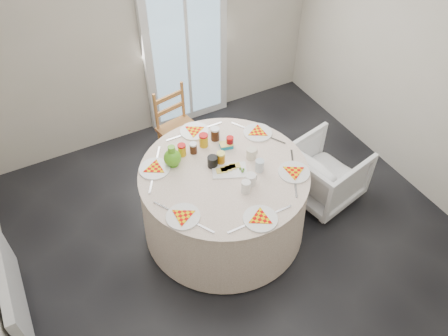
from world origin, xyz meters
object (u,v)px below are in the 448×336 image
radiator (12,288)px  armchair (326,167)px  table (224,201)px  wooden_chair (180,127)px  green_pitcher (172,155)px

radiator → armchair: armchair is taller
radiator → table: size_ratio=0.65×
wooden_chair → green_pitcher: green_pitcher is taller
green_pitcher → wooden_chair: bearing=74.6°
radiator → table: (1.89, 0.01, -0.01)m
armchair → table: bearing=72.6°
radiator → wooden_chair: (1.92, 1.07, 0.09)m
table → radiator: bearing=-179.7°
armchair → green_pitcher: green_pitcher is taller
table → wooden_chair: 1.07m
radiator → armchair: (2.99, -0.10, 0.01)m
radiator → green_pitcher: green_pitcher is taller
table → wooden_chair: (0.04, 1.06, 0.09)m
radiator → table: table is taller
wooden_chair → green_pitcher: size_ratio=4.50×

